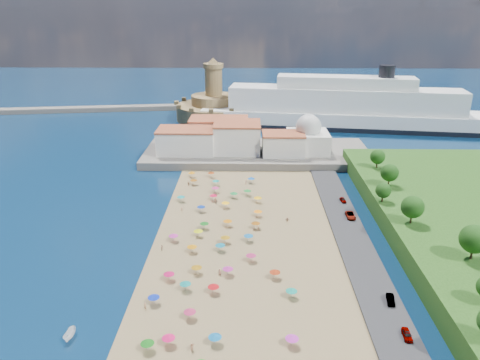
{
  "coord_description": "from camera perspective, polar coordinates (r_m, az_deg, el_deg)",
  "views": [
    {
      "loc": [
        6.55,
        -108.16,
        58.47
      ],
      "look_at": [
        4.0,
        25.0,
        8.0
      ],
      "focal_mm": 35.0,
      "sensor_mm": 36.0,
      "label": 1
    }
  ],
  "objects": [
    {
      "name": "breakwater",
      "position": [
        291.64,
        -22.71,
        7.86
      ],
      "size": [
        199.03,
        34.77,
        2.6
      ],
      "primitive_type": "cube",
      "rotation": [
        0.0,
        0.0,
        0.14
      ],
      "color": "#59544C",
      "rests_on": "ground"
    },
    {
      "name": "ground",
      "position": [
        123.13,
        -2.1,
        -7.61
      ],
      "size": [
        700.0,
        700.0,
        0.0
      ],
      "primitive_type": "plane",
      "color": "#071938",
      "rests_on": "ground"
    },
    {
      "name": "terrace",
      "position": [
        189.94,
        2.09,
        3.29
      ],
      "size": [
        90.0,
        36.0,
        3.0
      ],
      "primitive_type": "cube",
      "color": "#59544C",
      "rests_on": "ground"
    },
    {
      "name": "domed_building",
      "position": [
        187.35,
        8.28,
        5.22
      ],
      "size": [
        16.0,
        16.0,
        15.0
      ],
      "color": "silver",
      "rests_on": "terrace"
    },
    {
      "name": "cruise_ship",
      "position": [
        239.58,
        12.53,
        8.39
      ],
      "size": [
        143.54,
        39.72,
        31.02
      ],
      "color": "black",
      "rests_on": "ground"
    },
    {
      "name": "hillside_trees",
      "position": [
        119.98,
        22.27,
        -4.64
      ],
      "size": [
        16.31,
        105.31,
        8.1
      ],
      "color": "#382314",
      "rests_on": "hillside"
    },
    {
      "name": "beachgoers",
      "position": [
        121.28,
        -2.97,
        -7.51
      ],
      "size": [
        37.44,
        97.47,
        1.87
      ],
      "color": "tan",
      "rests_on": "beach"
    },
    {
      "name": "beach_parasols",
      "position": [
        112.93,
        -3.09,
        -9.2
      ],
      "size": [
        32.72,
        115.74,
        2.2
      ],
      "color": "gray",
      "rests_on": "beach"
    },
    {
      "name": "waterfront_buildings",
      "position": [
        188.96,
        -1.86,
        5.21
      ],
      "size": [
        57.0,
        29.0,
        11.0
      ],
      "color": "silver",
      "rests_on": "terrace"
    },
    {
      "name": "fortress",
      "position": [
        252.23,
        -3.18,
        8.87
      ],
      "size": [
        40.0,
        40.0,
        32.4
      ],
      "color": "#987E4C",
      "rests_on": "ground"
    },
    {
      "name": "parked_cars",
      "position": [
        124.26,
        14.8,
        -7.35
      ],
      "size": [
        2.44,
        66.88,
        1.44
      ],
      "color": "gray",
      "rests_on": "promenade"
    },
    {
      "name": "jetty",
      "position": [
        224.39,
        -3.7,
        5.92
      ],
      "size": [
        18.0,
        70.0,
        2.4
      ],
      "primitive_type": "cube",
      "color": "#59544C",
      "rests_on": "ground"
    }
  ]
}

